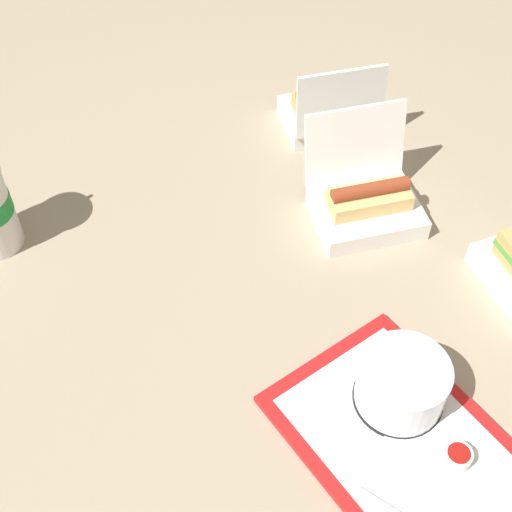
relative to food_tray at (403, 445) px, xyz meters
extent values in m
plane|color=gray|center=(0.35, -0.04, -0.01)|extent=(3.20, 3.20, 0.00)
cube|color=red|center=(0.00, 0.00, 0.00)|extent=(0.37, 0.26, 0.01)
cube|color=white|center=(0.00, 0.00, 0.01)|extent=(0.33, 0.22, 0.00)
cylinder|color=black|center=(0.06, -0.04, 0.01)|extent=(0.13, 0.13, 0.01)
cylinder|color=#512D19|center=(0.06, -0.04, 0.04)|extent=(0.10, 0.10, 0.06)
cylinder|color=silver|center=(0.06, -0.04, 0.05)|extent=(0.13, 0.13, 0.08)
cylinder|color=white|center=(-0.06, -0.04, 0.02)|extent=(0.04, 0.04, 0.02)
cylinder|color=#9E140F|center=(-0.06, -0.04, 0.03)|extent=(0.03, 0.03, 0.01)
cube|color=white|center=(-0.02, -0.04, 0.01)|extent=(0.12, 0.12, 0.00)
cube|color=white|center=(0.62, -0.36, 0.01)|extent=(0.19, 0.21, 0.04)
cube|color=white|center=(0.56, -0.34, 0.10)|extent=(0.08, 0.17, 0.14)
cube|color=tan|center=(0.62, -0.36, 0.05)|extent=(0.11, 0.15, 0.03)
cylinder|color=#9E4728|center=(0.62, -0.36, 0.07)|extent=(0.07, 0.13, 0.03)
cylinder|color=yellow|center=(0.62, -0.36, 0.08)|extent=(0.05, 0.11, 0.01)
cube|color=white|center=(0.37, -0.25, 0.01)|extent=(0.20, 0.23, 0.04)
cube|color=white|center=(0.45, -0.28, 0.10)|extent=(0.10, 0.19, 0.14)
cube|color=#DBB770|center=(0.37, -0.25, 0.05)|extent=(0.11, 0.16, 0.03)
cylinder|color=brown|center=(0.37, -0.25, 0.07)|extent=(0.07, 0.14, 0.03)
cylinder|color=yellow|center=(0.37, -0.25, 0.08)|extent=(0.05, 0.12, 0.01)
camera|label=1|loc=(-0.24, 0.43, 0.95)|focal=50.00mm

